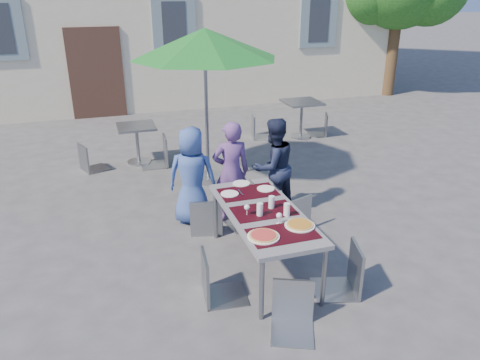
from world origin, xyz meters
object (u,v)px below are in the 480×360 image
object	(u,v)px
child_0	(192,176)
chair_4	(349,242)
chair_3	(215,250)
dining_table	(264,215)
bg_chair_r_1	(322,112)
cafe_table_0	(137,138)
child_1	(231,172)
cafe_table_1	(302,112)
chair_1	(246,192)
chair_2	(295,192)
patio_umbrella	(205,45)
bg_chair_l_1	(258,112)
child_2	(273,167)
pizza_near_left	(263,236)
chair_0	(206,195)
bg_chair_r_0	(158,133)
chair_5	(294,281)
bg_chair_l_0	(87,141)
pizza_near_right	(300,225)

from	to	relation	value
child_0	chair_4	xyz separation A→B (m)	(1.21, -2.12, -0.08)
chair_3	dining_table	bearing A→B (deg)	29.48
chair_4	bg_chair_r_1	size ratio (longest dim) A/B	1.13
cafe_table_0	chair_4	bearing A→B (deg)	-70.59
child_1	cafe_table_1	world-z (taller)	child_1
chair_4	chair_1	bearing A→B (deg)	108.65
chair_1	chair_4	size ratio (longest dim) A/B	0.90
chair_2	patio_umbrella	size ratio (longest dim) A/B	0.39
bg_chair_l_1	child_2	bearing A→B (deg)	-106.64
chair_1	chair_3	xyz separation A→B (m)	(-0.81, -1.38, 0.04)
child_1	chair_2	xyz separation A→B (m)	(0.71, -0.59, -0.15)
pizza_near_left	chair_4	xyz separation A→B (m)	(0.91, -0.14, -0.16)
pizza_near_left	dining_table	bearing A→B (deg)	68.85
chair_0	bg_chair_l_1	distance (m)	4.36
pizza_near_left	child_1	xyz separation A→B (m)	(0.24, 1.89, -0.05)
cafe_table_0	bg_chair_l_1	distance (m)	2.80
chair_0	cafe_table_0	size ratio (longest dim) A/B	1.31
dining_table	bg_chair_r_0	world-z (taller)	bg_chair_r_0
chair_4	chair_5	world-z (taller)	chair_4
chair_3	bg_chair_l_0	xyz separation A→B (m)	(-1.18, 4.33, -0.04)
dining_table	cafe_table_0	distance (m)	4.18
child_1	chair_3	distance (m)	1.87
child_0	child_1	xyz separation A→B (m)	(0.54, -0.08, 0.03)
child_2	bg_chair_l_1	world-z (taller)	child_2
bg_chair_r_0	patio_umbrella	bearing A→B (deg)	-56.68
pizza_near_right	cafe_table_1	size ratio (longest dim) A/B	0.40
chair_4	bg_chair_r_0	xyz separation A→B (m)	(-1.31, 4.52, 0.01)
child_2	bg_chair_l_0	distance (m)	3.61
child_0	bg_chair_l_0	world-z (taller)	child_0
dining_table	child_0	bearing A→B (deg)	110.02
chair_4	cafe_table_0	distance (m)	5.04
pizza_near_left	chair_1	bearing A→B (deg)	77.61
child_0	chair_4	size ratio (longest dim) A/B	1.34
chair_1	bg_chair_l_1	xyz separation A→B (m)	(1.58, 3.86, 0.03)
chair_2	bg_chair_r_1	bearing A→B (deg)	58.12
pizza_near_right	cafe_table_1	xyz separation A→B (m)	(2.37, 5.03, -0.19)
cafe_table_1	pizza_near_left	bearing A→B (deg)	-118.80
pizza_near_left	chair_2	xyz separation A→B (m)	(0.94, 1.30, -0.20)
chair_2	bg_chair_l_0	size ratio (longest dim) A/B	1.03
pizza_near_right	bg_chair_r_0	bearing A→B (deg)	101.23
chair_0	bg_chair_r_1	xyz separation A→B (m)	(3.55, 3.57, -0.03)
pizza_near_right	cafe_table_0	bearing A→B (deg)	105.05
chair_5	bg_chair_r_1	bearing A→B (deg)	60.45
child_0	chair_2	xyz separation A→B (m)	(1.24, -0.67, -0.12)
child_0	chair_4	bearing A→B (deg)	143.85
dining_table	chair_1	world-z (taller)	chair_1
child_0	chair_5	xyz separation A→B (m)	(0.42, -2.49, -0.15)
child_2	chair_2	xyz separation A→B (m)	(0.07, -0.62, -0.14)
pizza_near_left	child_1	size ratio (longest dim) A/B	0.23
chair_0	bg_chair_r_0	distance (m)	2.79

